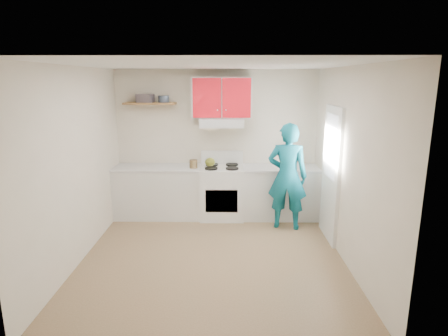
{
  "coord_description": "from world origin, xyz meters",
  "views": [
    {
      "loc": [
        0.21,
        -4.82,
        2.42
      ],
      "look_at": [
        0.15,
        0.55,
        1.15
      ],
      "focal_mm": 29.97,
      "sensor_mm": 36.0,
      "label": 1
    }
  ],
  "objects_px": {
    "kettle": "(210,162)",
    "stove": "(222,192)",
    "tin": "(164,99)",
    "crock": "(193,165)",
    "person": "(287,176)"
  },
  "relations": [
    {
      "from": "tin",
      "to": "crock",
      "type": "relative_size",
      "value": 1.15
    },
    {
      "from": "stove",
      "to": "tin",
      "type": "height_order",
      "value": "tin"
    },
    {
      "from": "tin",
      "to": "person",
      "type": "relative_size",
      "value": 0.11
    },
    {
      "from": "crock",
      "to": "person",
      "type": "relative_size",
      "value": 0.09
    },
    {
      "from": "kettle",
      "to": "person",
      "type": "relative_size",
      "value": 0.1
    },
    {
      "from": "kettle",
      "to": "crock",
      "type": "distance_m",
      "value": 0.31
    },
    {
      "from": "stove",
      "to": "person",
      "type": "distance_m",
      "value": 1.25
    },
    {
      "from": "stove",
      "to": "person",
      "type": "bearing_deg",
      "value": -24.03
    },
    {
      "from": "tin",
      "to": "crock",
      "type": "distance_m",
      "value": 1.24
    },
    {
      "from": "tin",
      "to": "person",
      "type": "height_order",
      "value": "tin"
    },
    {
      "from": "tin",
      "to": "person",
      "type": "xyz_separation_m",
      "value": [
        2.08,
        -0.62,
        -1.21
      ]
    },
    {
      "from": "person",
      "to": "crock",
      "type": "bearing_deg",
      "value": -1.38
    },
    {
      "from": "kettle",
      "to": "stove",
      "type": "bearing_deg",
      "value": 5.69
    },
    {
      "from": "stove",
      "to": "kettle",
      "type": "height_order",
      "value": "kettle"
    },
    {
      "from": "kettle",
      "to": "person",
      "type": "xyz_separation_m",
      "value": [
        1.29,
        -0.55,
        -0.12
      ]
    }
  ]
}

